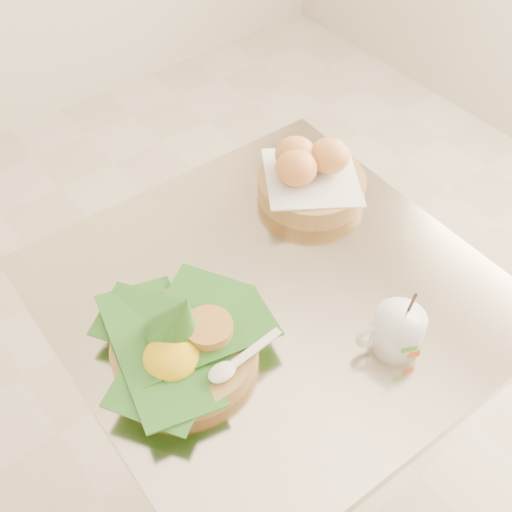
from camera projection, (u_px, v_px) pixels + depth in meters
cafe_table at (271, 362)px, 1.25m from camera, size 0.72×0.72×0.75m
rice_basket at (184, 343)px, 0.97m from camera, size 0.28×0.28×0.14m
bread_basket at (310, 176)px, 1.22m from camera, size 0.24×0.24×0.11m
coffee_mug at (397, 330)px, 0.99m from camera, size 0.11×0.09×0.14m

